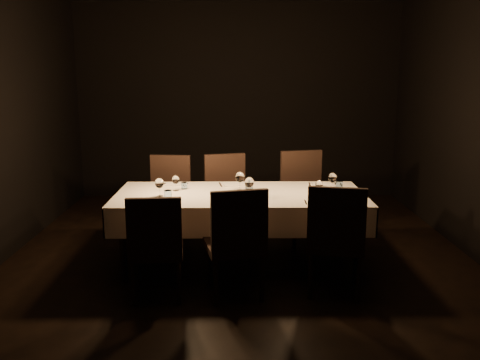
{
  "coord_description": "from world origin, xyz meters",
  "views": [
    {
      "loc": [
        -0.05,
        -5.02,
        1.98
      ],
      "look_at": [
        0.0,
        0.0,
        0.9
      ],
      "focal_mm": 38.0,
      "sensor_mm": 36.0,
      "label": 1
    }
  ],
  "objects_px": {
    "chair_far_right": "(304,192)",
    "chair_far_left": "(169,195)",
    "chair_near_center": "(236,239)",
    "dining_table": "(240,200)",
    "chair_near_left": "(156,243)",
    "chair_far_center": "(228,194)",
    "chair_near_right": "(336,236)"
  },
  "relations": [
    {
      "from": "chair_near_right",
      "to": "chair_far_left",
      "type": "distance_m",
      "value": 2.31
    },
    {
      "from": "chair_near_right",
      "to": "chair_far_left",
      "type": "relative_size",
      "value": 1.02
    },
    {
      "from": "chair_far_right",
      "to": "chair_far_left",
      "type": "bearing_deg",
      "value": 167.9
    },
    {
      "from": "chair_far_left",
      "to": "chair_far_center",
      "type": "bearing_deg",
      "value": 2.36
    },
    {
      "from": "dining_table",
      "to": "chair_near_center",
      "type": "distance_m",
      "value": 0.83
    },
    {
      "from": "chair_near_center",
      "to": "chair_far_right",
      "type": "relative_size",
      "value": 0.96
    },
    {
      "from": "chair_near_left",
      "to": "chair_near_center",
      "type": "relative_size",
      "value": 0.94
    },
    {
      "from": "chair_near_right",
      "to": "chair_far_left",
      "type": "bearing_deg",
      "value": -31.95
    },
    {
      "from": "dining_table",
      "to": "chair_far_right",
      "type": "relative_size",
      "value": 2.39
    },
    {
      "from": "chair_far_right",
      "to": "chair_near_center",
      "type": "bearing_deg",
      "value": -128.18
    },
    {
      "from": "dining_table",
      "to": "chair_near_right",
      "type": "distance_m",
      "value": 1.14
    },
    {
      "from": "chair_near_left",
      "to": "dining_table",
      "type": "bearing_deg",
      "value": -135.78
    },
    {
      "from": "chair_near_center",
      "to": "chair_near_right",
      "type": "bearing_deg",
      "value": 170.54
    },
    {
      "from": "chair_near_center",
      "to": "chair_far_left",
      "type": "distance_m",
      "value": 1.83
    },
    {
      "from": "dining_table",
      "to": "chair_far_right",
      "type": "xyz_separation_m",
      "value": [
        0.77,
        0.82,
        -0.11
      ]
    },
    {
      "from": "dining_table",
      "to": "chair_near_right",
      "type": "xyz_separation_m",
      "value": [
        0.84,
        -0.77,
        -0.13
      ]
    },
    {
      "from": "chair_near_center",
      "to": "chair_far_right",
      "type": "distance_m",
      "value": 1.83
    },
    {
      "from": "chair_far_center",
      "to": "chair_near_center",
      "type": "bearing_deg",
      "value": -101.21
    },
    {
      "from": "chair_near_center",
      "to": "chair_far_right",
      "type": "bearing_deg",
      "value": -129.08
    },
    {
      "from": "dining_table",
      "to": "chair_near_left",
      "type": "relative_size",
      "value": 2.63
    },
    {
      "from": "dining_table",
      "to": "chair_far_center",
      "type": "relative_size",
      "value": 2.47
    },
    {
      "from": "chair_near_left",
      "to": "chair_far_left",
      "type": "height_order",
      "value": "chair_far_left"
    },
    {
      "from": "chair_far_center",
      "to": "chair_near_right",
      "type": "bearing_deg",
      "value": -72.66
    },
    {
      "from": "chair_near_left",
      "to": "chair_far_right",
      "type": "bearing_deg",
      "value": -136.87
    },
    {
      "from": "chair_near_left",
      "to": "chair_near_right",
      "type": "xyz_separation_m",
      "value": [
        1.57,
        0.08,
        0.03
      ]
    },
    {
      "from": "chair_far_left",
      "to": "chair_far_right",
      "type": "distance_m",
      "value": 1.6
    },
    {
      "from": "chair_far_left",
      "to": "chair_far_center",
      "type": "distance_m",
      "value": 0.7
    },
    {
      "from": "dining_table",
      "to": "chair_far_left",
      "type": "xyz_separation_m",
      "value": [
        -0.83,
        0.83,
        -0.14
      ]
    },
    {
      "from": "chair_near_left",
      "to": "chair_near_right",
      "type": "bearing_deg",
      "value": 178.0
    },
    {
      "from": "chair_near_right",
      "to": "chair_far_left",
      "type": "xyz_separation_m",
      "value": [
        -1.67,
        1.6,
        -0.01
      ]
    },
    {
      "from": "chair_near_left",
      "to": "chair_far_right",
      "type": "xyz_separation_m",
      "value": [
        1.51,
        1.67,
        0.05
      ]
    },
    {
      "from": "chair_far_left",
      "to": "chair_far_right",
      "type": "relative_size",
      "value": 0.95
    }
  ]
}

